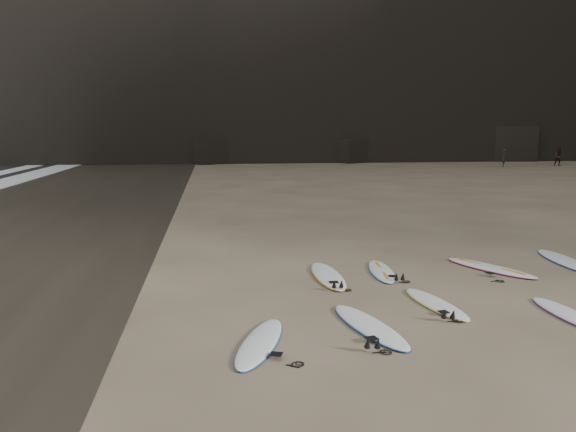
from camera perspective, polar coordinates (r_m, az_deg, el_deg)
name	(u,v)px	position (r m, az deg, el deg)	size (l,w,h in m)	color
ground	(493,310)	(11.82, 20.14, -8.95)	(240.00, 240.00, 0.00)	#897559
surfboard_0	(260,342)	(9.46, -2.89, -12.67)	(0.55, 2.28, 0.08)	white
surfboard_1	(369,326)	(10.27, 8.27, -10.96)	(0.60, 2.49, 0.09)	white
surfboard_2	(436,303)	(11.76, 14.78, -8.57)	(0.53, 2.20, 0.08)	white
surfboard_3	(571,315)	(11.96, 26.78, -8.96)	(0.54, 2.24, 0.08)	white
surfboard_5	(328,275)	(13.44, 4.07, -6.03)	(0.62, 2.57, 0.09)	white
surfboard_6	(381,271)	(14.03, 9.48, -5.51)	(0.53, 2.21, 0.08)	white
surfboard_7	(490,268)	(15.01, 19.87, -4.95)	(0.61, 2.55, 0.09)	white
surfboard_8	(565,261)	(16.55, 26.34, -4.07)	(0.65, 2.71, 0.10)	white
person_a	(503,158)	(54.08, 21.04, 5.56)	(0.57, 0.37, 1.55)	#242328
person_b	(559,157)	(56.57, 25.82, 5.46)	(0.83, 0.65, 1.70)	black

